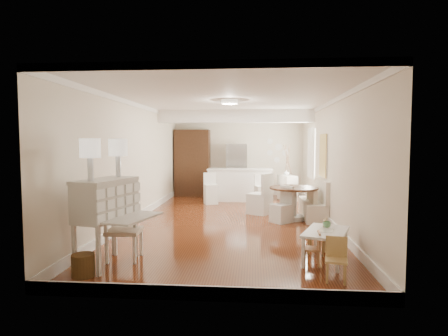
# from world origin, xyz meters

# --- Properties ---
(room) EXTENTS (9.00, 9.04, 2.82)m
(room) POSITION_xyz_m (0.04, 0.32, 1.98)
(room) COLOR maroon
(room) RESTS_ON ground
(secretary_bureau) EXTENTS (1.27, 1.28, 1.33)m
(secretary_bureau) POSITION_xyz_m (-1.70, -3.30, 0.66)
(secretary_bureau) COLOR beige
(secretary_bureau) RESTS_ON ground
(gustavian_armchair) EXTENTS (0.58, 0.58, 0.96)m
(gustavian_armchair) POSITION_xyz_m (-1.52, -3.03, 0.48)
(gustavian_armchair) COLOR white
(gustavian_armchair) RESTS_ON ground
(wicker_basket) EXTENTS (0.35, 0.35, 0.32)m
(wicker_basket) POSITION_xyz_m (-1.83, -3.82, 0.16)
(wicker_basket) COLOR #56391A
(wicker_basket) RESTS_ON ground
(kids_table) EXTENTS (0.91, 1.13, 0.49)m
(kids_table) POSITION_xyz_m (1.67, -2.89, 0.25)
(kids_table) COLOR white
(kids_table) RESTS_ON ground
(kids_chair_a) EXTENTS (0.27, 0.27, 0.53)m
(kids_chair_a) POSITION_xyz_m (1.42, -3.09, 0.27)
(kids_chair_a) COLOR #A9744D
(kids_chair_a) RESTS_ON ground
(kids_chair_b) EXTENTS (0.37, 0.37, 0.61)m
(kids_chair_b) POSITION_xyz_m (1.60, -2.48, 0.30)
(kids_chair_b) COLOR #A9864D
(kids_chair_b) RESTS_ON ground
(kids_chair_c) EXTENTS (0.34, 0.34, 0.60)m
(kids_chair_c) POSITION_xyz_m (1.65, -3.73, 0.30)
(kids_chair_c) COLOR tan
(kids_chair_c) RESTS_ON ground
(banquette) EXTENTS (0.52, 1.60, 0.98)m
(banquette) POSITION_xyz_m (1.99, 0.50, 0.49)
(banquette) COLOR silver
(banquette) RESTS_ON ground
(dining_table) EXTENTS (1.19, 1.19, 0.79)m
(dining_table) POSITION_xyz_m (1.50, 0.26, 0.40)
(dining_table) COLOR #472817
(dining_table) RESTS_ON ground
(slip_chair_near) EXTENTS (0.58, 0.58, 0.85)m
(slip_chair_near) POSITION_xyz_m (1.19, -0.05, 0.43)
(slip_chair_near) COLOR silver
(slip_chair_near) RESTS_ON ground
(slip_chair_far) EXTENTS (0.71, 0.71, 1.07)m
(slip_chair_far) POSITION_xyz_m (0.70, 0.96, 0.53)
(slip_chair_far) COLOR silver
(slip_chair_far) RESTS_ON ground
(breakfast_counter) EXTENTS (2.05, 0.65, 1.03)m
(breakfast_counter) POSITION_xyz_m (0.10, 3.10, 0.52)
(breakfast_counter) COLOR white
(breakfast_counter) RESTS_ON ground
(bar_stool_left) EXTENTS (0.48, 0.48, 0.94)m
(bar_stool_left) POSITION_xyz_m (-0.76, 2.42, 0.47)
(bar_stool_left) COLOR white
(bar_stool_left) RESTS_ON ground
(bar_stool_right) EXTENTS (0.46, 0.46, 0.91)m
(bar_stool_right) POSITION_xyz_m (0.78, 2.33, 0.46)
(bar_stool_right) COLOR silver
(bar_stool_right) RESTS_ON ground
(pantry_cabinet) EXTENTS (1.20, 0.60, 2.30)m
(pantry_cabinet) POSITION_xyz_m (-1.60, 4.18, 1.15)
(pantry_cabinet) COLOR #381E11
(pantry_cabinet) RESTS_ON ground
(fridge) EXTENTS (0.75, 0.65, 1.80)m
(fridge) POSITION_xyz_m (0.30, 4.15, 0.90)
(fridge) COLOR silver
(fridge) RESTS_ON ground
(sideboard) EXTENTS (0.61, 0.92, 0.81)m
(sideboard) POSITION_xyz_m (1.62, 3.33, 0.40)
(sideboard) COLOR silver
(sideboard) RESTS_ON ground
(pencil_cup) EXTENTS (0.16, 0.16, 0.10)m
(pencil_cup) POSITION_xyz_m (1.72, -2.67, 0.54)
(pencil_cup) COLOR #63AA6D
(pencil_cup) RESTS_ON kids_table
(branch_vase) EXTENTS (0.18, 0.18, 0.18)m
(branch_vase) POSITION_xyz_m (1.59, 3.30, 0.90)
(branch_vase) COLOR silver
(branch_vase) RESTS_ON sideboard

